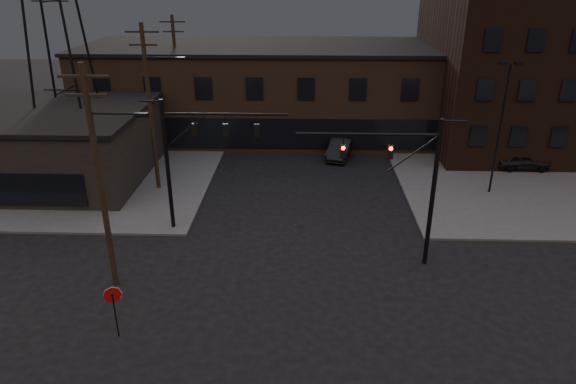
{
  "coord_description": "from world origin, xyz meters",
  "views": [
    {
      "loc": [
        -0.07,
        -19.58,
        14.62
      ],
      "look_at": [
        -0.93,
        5.81,
        3.5
      ],
      "focal_mm": 32.0,
      "sensor_mm": 36.0,
      "label": 1
    }
  ],
  "objects_px": {
    "traffic_signal_near": "(412,178)",
    "traffic_signal_far": "(188,151)",
    "stop_sign": "(113,300)",
    "car_crossing": "(341,148)",
    "parked_car_lot_a": "(522,161)",
    "parked_car_lot_b": "(510,152)"
  },
  "relations": [
    {
      "from": "traffic_signal_far",
      "to": "car_crossing",
      "type": "relative_size",
      "value": 1.68
    },
    {
      "from": "traffic_signal_far",
      "to": "traffic_signal_near",
      "type": "bearing_deg",
      "value": -16.17
    },
    {
      "from": "traffic_signal_near",
      "to": "parked_car_lot_b",
      "type": "xyz_separation_m",
      "value": [
        11.37,
        16.04,
        -4.08
      ]
    },
    {
      "from": "traffic_signal_near",
      "to": "parked_car_lot_a",
      "type": "relative_size",
      "value": 1.97
    },
    {
      "from": "stop_sign",
      "to": "parked_car_lot_b",
      "type": "height_order",
      "value": "stop_sign"
    },
    {
      "from": "traffic_signal_far",
      "to": "car_crossing",
      "type": "height_order",
      "value": "traffic_signal_far"
    },
    {
      "from": "stop_sign",
      "to": "parked_car_lot_b",
      "type": "bearing_deg",
      "value": 42.34
    },
    {
      "from": "traffic_signal_near",
      "to": "stop_sign",
      "type": "xyz_separation_m",
      "value": [
        -13.36,
        -6.49,
        -3.09
      ]
    },
    {
      "from": "traffic_signal_near",
      "to": "car_crossing",
      "type": "xyz_separation_m",
      "value": [
        -2.4,
        16.83,
        -4.15
      ]
    },
    {
      "from": "traffic_signal_far",
      "to": "parked_car_lot_a",
      "type": "bearing_deg",
      "value": 24.04
    },
    {
      "from": "stop_sign",
      "to": "car_crossing",
      "type": "xyz_separation_m",
      "value": [
        10.96,
        23.31,
        -1.06
      ]
    },
    {
      "from": "traffic_signal_far",
      "to": "parked_car_lot_a",
      "type": "xyz_separation_m",
      "value": [
        23.62,
        10.54,
        -4.17
      ]
    },
    {
      "from": "traffic_signal_near",
      "to": "parked_car_lot_a",
      "type": "height_order",
      "value": "traffic_signal_near"
    },
    {
      "from": "traffic_signal_near",
      "to": "traffic_signal_far",
      "type": "xyz_separation_m",
      "value": [
        -12.07,
        3.5,
        0.08
      ]
    },
    {
      "from": "traffic_signal_near",
      "to": "car_crossing",
      "type": "relative_size",
      "value": 1.68
    },
    {
      "from": "traffic_signal_near",
      "to": "car_crossing",
      "type": "bearing_deg",
      "value": 98.11
    },
    {
      "from": "stop_sign",
      "to": "parked_car_lot_a",
      "type": "distance_m",
      "value": 32.29
    },
    {
      "from": "traffic_signal_near",
      "to": "car_crossing",
      "type": "height_order",
      "value": "traffic_signal_near"
    },
    {
      "from": "traffic_signal_near",
      "to": "traffic_signal_far",
      "type": "relative_size",
      "value": 1.0
    },
    {
      "from": "parked_car_lot_b",
      "to": "car_crossing",
      "type": "height_order",
      "value": "car_crossing"
    },
    {
      "from": "stop_sign",
      "to": "parked_car_lot_a",
      "type": "height_order",
      "value": "stop_sign"
    },
    {
      "from": "traffic_signal_far",
      "to": "parked_car_lot_b",
      "type": "bearing_deg",
      "value": 28.15
    }
  ]
}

